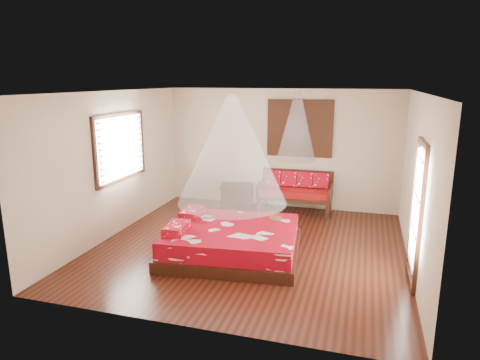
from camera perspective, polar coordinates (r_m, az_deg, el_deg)
name	(u,v)px	position (r m, az deg, el deg)	size (l,w,h in m)	color
room	(250,172)	(7.57, 1.38, 1.01)	(5.54, 5.54, 2.84)	black
bed	(231,241)	(7.56, -1.17, -8.08)	(2.48, 2.28, 0.65)	black
daybed	(296,190)	(9.95, 7.43, -1.30)	(1.67, 0.74, 0.94)	black
storage_chest	(237,195)	(10.39, -0.40, -2.00)	(0.84, 0.67, 0.52)	black
shutter_panel	(300,128)	(10.03, 7.98, 6.83)	(1.52, 0.06, 1.32)	black
window_left	(121,147)	(8.78, -15.63, 4.23)	(0.10, 1.74, 1.34)	black
glazed_door	(416,214)	(6.87, 22.46, -4.18)	(0.08, 1.02, 2.16)	black
wine_tray	(275,217)	(7.91, 4.75, -4.87)	(0.23, 0.23, 0.19)	brown
mosquito_net_main	(232,151)	(7.13, -1.06, 3.93)	(1.86, 1.86, 1.80)	white
mosquito_net_daybed	(297,126)	(9.56, 7.57, 7.13)	(0.86, 0.86, 1.50)	white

